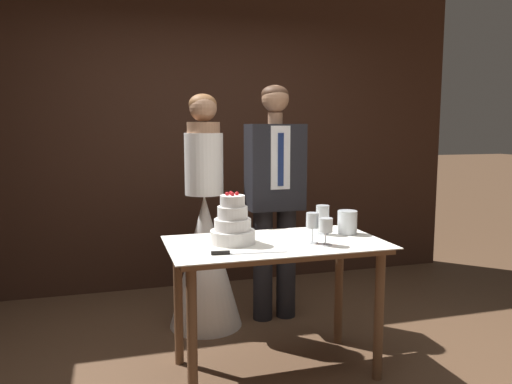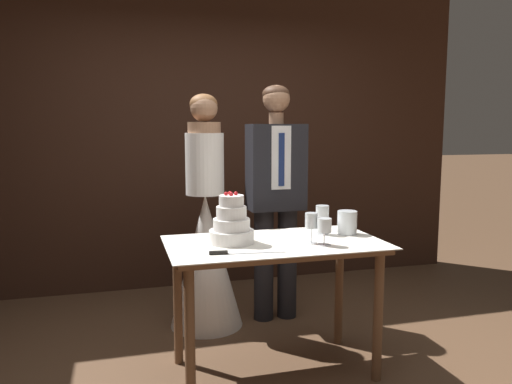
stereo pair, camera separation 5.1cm
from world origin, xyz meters
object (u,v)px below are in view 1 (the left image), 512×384
(cake_knife, at_px, (235,253))
(wine_glass_far, at_px, (312,221))
(tiered_cake, at_px, (233,225))
(cake_table, at_px, (276,260))
(groom, at_px, (275,191))
(hurricane_candle, at_px, (347,223))
(bride, at_px, (205,244))
(wine_glass_middle, at_px, (323,214))
(wine_glass_near, at_px, (326,227))

(cake_knife, xyz_separation_m, wine_glass_far, (0.50, 0.12, 0.12))
(tiered_cake, xyz_separation_m, cake_knife, (-0.05, -0.25, -0.10))
(cake_table, relative_size, wine_glass_far, 7.09)
(groom, bearing_deg, tiered_cake, -123.88)
(tiered_cake, xyz_separation_m, wine_glass_far, (0.45, -0.14, 0.02))
(cake_table, relative_size, hurricane_candle, 8.62)
(bride, bearing_deg, wine_glass_middle, -48.23)
(tiered_cake, bearing_deg, cake_knife, -101.63)
(cake_table, bearing_deg, tiered_cake, 169.89)
(cake_table, distance_m, bride, 0.87)
(hurricane_candle, bearing_deg, tiered_cake, -176.94)
(wine_glass_middle, height_order, groom, groom)
(groom, bearing_deg, cake_table, -108.25)
(cake_knife, height_order, hurricane_candle, hurricane_candle)
(wine_glass_near, relative_size, hurricane_candle, 1.06)
(wine_glass_middle, relative_size, groom, 0.10)
(groom, bearing_deg, wine_glass_near, -91.39)
(cake_knife, bearing_deg, groom, 67.83)
(wine_glass_near, distance_m, wine_glass_middle, 0.30)
(wine_glass_far, distance_m, bride, 1.07)
(tiered_cake, distance_m, bride, 0.83)
(cake_table, xyz_separation_m, groom, (0.27, 0.82, 0.31))
(cake_knife, relative_size, groom, 0.23)
(wine_glass_middle, xyz_separation_m, hurricane_candle, (0.15, -0.04, -0.06))
(cake_knife, bearing_deg, tiered_cake, 85.32)
(hurricane_candle, relative_size, groom, 0.08)
(cake_table, relative_size, wine_glass_near, 8.10)
(cake_knife, distance_m, bride, 1.05)
(wine_glass_far, relative_size, groom, 0.10)
(cake_table, xyz_separation_m, wine_glass_far, (0.19, -0.09, 0.24))
(cake_knife, distance_m, groom, 1.20)
(cake_knife, bearing_deg, hurricane_candle, 26.88)
(cake_knife, xyz_separation_m, bride, (0.03, 1.03, -0.19))
(cake_table, relative_size, cake_knife, 3.07)
(cake_knife, relative_size, wine_glass_middle, 2.26)
(cake_knife, bearing_deg, wine_glass_far, 20.39)
(cake_table, bearing_deg, wine_glass_middle, 19.14)
(wine_glass_near, xyz_separation_m, wine_glass_far, (-0.05, 0.07, 0.02))
(cake_table, xyz_separation_m, bride, (-0.27, 0.83, -0.07))
(wine_glass_middle, bearing_deg, cake_knife, -153.22)
(tiered_cake, distance_m, wine_glass_middle, 0.61)
(tiered_cake, height_order, groom, groom)
(cake_table, relative_size, wine_glass_middle, 6.94)
(wine_glass_near, relative_size, bride, 0.09)
(wine_glass_far, bearing_deg, bride, 117.02)
(wine_glass_far, xyz_separation_m, bride, (-0.47, 0.92, -0.31))
(wine_glass_near, bearing_deg, cake_table, 147.59)
(wine_glass_far, bearing_deg, cake_table, 155.15)
(hurricane_candle, height_order, bride, bride)
(cake_knife, height_order, groom, groom)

